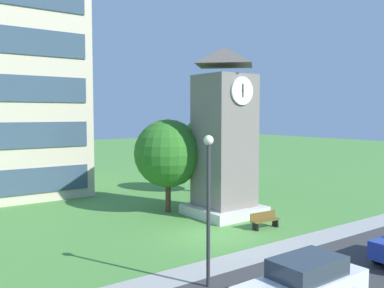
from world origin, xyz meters
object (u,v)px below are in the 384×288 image
tree_streetside (168,153)px  street_lamp (208,193)px  parked_car_white (304,284)px  park_bench (265,220)px  tree_near_tower (206,142)px  clock_tower (224,141)px

tree_streetside → street_lamp: bearing=-116.0°
street_lamp → parked_car_white: (1.29, -3.25, -2.59)m
tree_streetside → parked_car_white: 14.80m
park_bench → tree_streetside: size_ratio=0.31×
tree_streetside → tree_near_tower: size_ratio=0.98×
clock_tower → park_bench: size_ratio=5.64×
parked_car_white → street_lamp: bearing=111.7°
park_bench → tree_near_tower: bearing=69.3°
park_bench → street_lamp: size_ratio=0.33×
street_lamp → tree_streetside: tree_streetside is taller
parked_car_white → tree_streetside: bearing=74.3°
clock_tower → tree_near_tower: 7.51m
park_bench → parked_car_white: bearing=-128.8°
street_lamp → tree_streetside: 11.93m
park_bench → street_lamp: 9.08m
clock_tower → tree_near_tower: size_ratio=1.71×
street_lamp → tree_streetside: (5.23, 10.72, 0.31)m
street_lamp → tree_near_tower: (11.27, 14.56, 0.58)m
clock_tower → tree_streetside: 3.70m
clock_tower → street_lamp: bearing=-133.5°
park_bench → parked_car_white: parked_car_white is taller
clock_tower → park_bench: bearing=-93.4°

